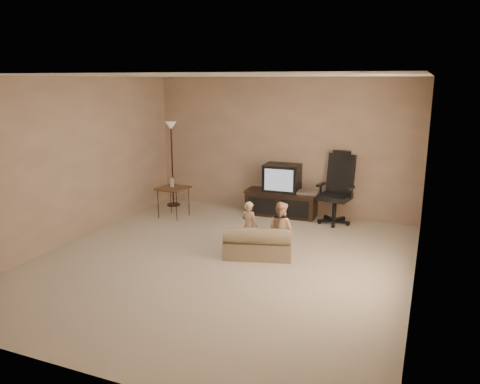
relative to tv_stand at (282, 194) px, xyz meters
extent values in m
plane|color=#BEB097|center=(-0.09, -2.49, -0.40)|extent=(5.50, 5.50, 0.00)
plane|color=silver|center=(-0.09, -2.49, 2.10)|extent=(5.50, 5.50, 0.00)
plane|color=tan|center=(-0.09, 0.26, 0.85)|extent=(5.00, 0.00, 5.00)
plane|color=tan|center=(-0.09, -5.24, 0.85)|extent=(5.00, 0.00, 5.00)
plane|color=tan|center=(-2.59, -2.49, 0.85)|extent=(0.00, 5.50, 5.50)
plane|color=tan|center=(2.41, -2.49, 0.85)|extent=(0.00, 5.50, 5.50)
cube|color=black|center=(-0.01, 0.00, -0.19)|extent=(1.29, 0.50, 0.41)
cube|color=black|center=(-0.01, 0.00, 0.04)|extent=(1.33, 0.54, 0.04)
cube|color=black|center=(-0.30, -0.24, -0.19)|extent=(0.53, 0.04, 0.31)
cube|color=black|center=(0.30, -0.22, -0.19)|extent=(0.53, 0.04, 0.31)
cube|color=black|center=(-0.01, 0.02, 0.31)|extent=(0.65, 0.48, 0.50)
cube|color=silver|center=(0.00, -0.22, 0.31)|extent=(0.52, 0.03, 0.39)
cube|color=silver|center=(0.50, -0.03, 0.09)|extent=(0.37, 0.27, 0.05)
cylinder|color=black|center=(1.00, -0.14, -0.15)|extent=(0.07, 0.07, 0.40)
cube|color=black|center=(1.00, -0.14, 0.08)|extent=(0.57, 0.57, 0.09)
cube|color=black|center=(1.04, 0.09, 0.45)|extent=(0.50, 0.25, 0.70)
cube|color=black|center=(1.04, 0.09, 0.78)|extent=(0.31, 0.15, 0.16)
cube|color=black|center=(0.74, -0.10, 0.27)|extent=(0.12, 0.29, 0.04)
cube|color=black|center=(1.27, -0.19, 0.27)|extent=(0.12, 0.29, 0.04)
cube|color=brown|center=(-1.79, -0.86, 0.14)|extent=(0.53, 0.53, 0.03)
cylinder|color=black|center=(-2.00, -1.04, -0.13)|extent=(0.01, 0.01, 0.55)
cylinder|color=black|center=(-1.60, -1.07, -0.13)|extent=(0.01, 0.01, 0.55)
cylinder|color=black|center=(-1.97, -0.64, -0.13)|extent=(0.01, 0.01, 0.55)
cylinder|color=black|center=(-1.57, -0.67, -0.13)|extent=(0.01, 0.01, 0.55)
cylinder|color=beige|center=(-1.83, -0.81, 0.23)|extent=(0.07, 0.07, 0.14)
cone|color=#D7B98C|center=(-1.83, -0.81, 0.32)|extent=(0.06, 0.06, 0.05)
cylinder|color=black|center=(-2.21, -0.16, -0.38)|extent=(0.26, 0.26, 0.03)
cylinder|color=black|center=(-2.21, -0.16, 0.40)|extent=(0.03, 0.03, 1.57)
cone|color=beige|center=(-2.21, -0.16, 1.19)|extent=(0.22, 0.22, 0.15)
cube|color=gray|center=(0.31, -2.10, -0.27)|extent=(1.05, 0.75, 0.25)
cylinder|color=gray|center=(0.35, -2.26, -0.05)|extent=(0.96, 0.47, 0.23)
imported|color=#DAAA88|center=(0.10, -1.90, -0.03)|extent=(0.30, 0.25, 0.73)
imported|color=#DAAA88|center=(0.61, -2.00, 0.01)|extent=(0.44, 0.34, 0.80)
camera|label=1|loc=(2.47, -8.00, 2.06)|focal=35.00mm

